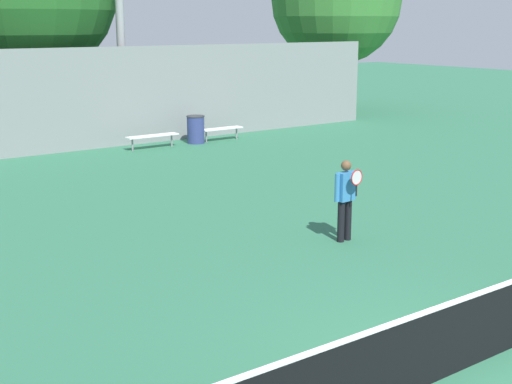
% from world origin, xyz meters
% --- Properties ---
extents(ground_plane, '(100.00, 100.00, 0.00)m').
position_xyz_m(ground_plane, '(0.00, 0.00, 0.00)').
color(ground_plane, '#2D6B4C').
extents(tennis_net, '(12.03, 0.09, 0.98)m').
position_xyz_m(tennis_net, '(0.00, 0.00, 0.50)').
color(tennis_net, '#99999E').
rests_on(tennis_net, ground_plane).
extents(tennis_player, '(0.57, 0.42, 1.61)m').
position_xyz_m(tennis_player, '(2.55, 4.79, 0.91)').
color(tennis_player, black).
rests_on(tennis_player, ground_plane).
extents(bench_courtside_near, '(1.88, 0.40, 0.46)m').
position_xyz_m(bench_courtside_near, '(4.54, 16.37, 0.42)').
color(bench_courtside_near, white).
rests_on(bench_courtside_near, ground_plane).
extents(bench_courtside_far, '(1.65, 0.40, 0.46)m').
position_xyz_m(bench_courtside_far, '(7.37, 16.37, 0.42)').
color(bench_courtside_far, white).
rests_on(bench_courtside_far, ground_plane).
extents(trash_bin, '(0.64, 0.64, 0.98)m').
position_xyz_m(trash_bin, '(6.32, 16.46, 0.49)').
color(trash_bin, navy).
rests_on(trash_bin, ground_plane).
extents(back_fence, '(30.42, 0.06, 3.40)m').
position_xyz_m(back_fence, '(0.00, 17.51, 1.70)').
color(back_fence, gray).
rests_on(back_fence, ground_plane).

